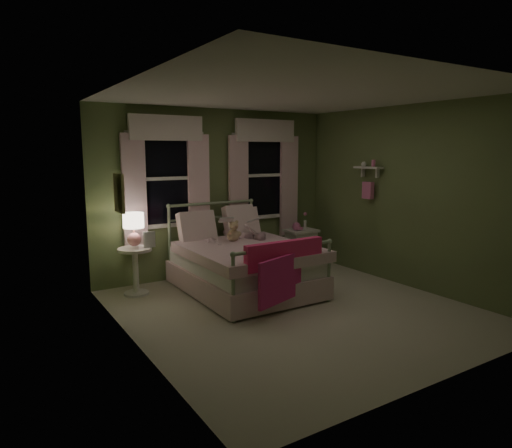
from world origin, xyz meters
TOP-DOWN VIEW (x-y plane):
  - room_shell at (0.00, 0.00)m, footprint 4.20×4.20m
  - bed at (-0.15, 1.01)m, footprint 1.58×2.04m
  - pink_throw at (-0.16, -0.00)m, footprint 1.10×0.40m
  - child_left at (-0.44, 1.45)m, footprint 0.26×0.18m
  - child_right at (0.12, 1.45)m, footprint 0.43×0.37m
  - book_left at (-0.44, 1.20)m, footprint 0.23×0.18m
  - book_right at (0.12, 1.20)m, footprint 0.22×0.18m
  - teddy_bear at (-0.16, 1.29)m, footprint 0.23×0.19m
  - nightstand_left at (-1.49, 1.66)m, footprint 0.46×0.46m
  - table_lamp at (-1.49, 1.66)m, footprint 0.28×0.28m
  - book_nightstand at (-1.39, 1.58)m, footprint 0.18×0.24m
  - nightstand_right at (1.33, 1.63)m, footprint 0.50×0.40m
  - pink_toy at (1.23, 1.63)m, footprint 0.14×0.19m
  - bud_vase at (1.45, 1.68)m, footprint 0.06×0.06m
  - window_left at (-0.85, 2.03)m, footprint 1.34×0.13m
  - window_right at (0.85, 2.03)m, footprint 1.34×0.13m
  - wall_shelf at (1.90, 0.70)m, footprint 0.15×0.50m
  - framed_picture at (-1.95, 0.60)m, footprint 0.03×0.32m

SIDE VIEW (x-z plane):
  - bed at x=-0.15m, z-range -0.22..0.97m
  - nightstand_left at x=-1.49m, z-range 0.09..0.74m
  - nightstand_right at x=1.33m, z-range 0.23..0.87m
  - pink_throw at x=-0.16m, z-range 0.26..0.96m
  - book_nightstand at x=-1.39m, z-range 0.65..0.67m
  - pink_toy at x=1.23m, z-range 0.64..0.78m
  - bud_vase at x=1.45m, z-range 0.65..0.93m
  - teddy_bear at x=-0.16m, z-range 0.64..0.95m
  - child_left at x=-0.44m, z-range 0.57..1.23m
  - book_right at x=0.12m, z-range 0.79..1.05m
  - child_right at x=0.12m, z-range 0.57..1.33m
  - table_lamp at x=-1.49m, z-range 0.73..1.18m
  - book_left at x=-0.44m, z-range 0.83..1.09m
  - room_shell at x=0.00m, z-range -0.80..3.40m
  - framed_picture at x=-1.95m, z-range 1.29..1.71m
  - wall_shelf at x=1.90m, z-range 1.22..1.82m
  - window_left at x=-0.85m, z-range 0.64..2.60m
  - window_right at x=0.85m, z-range 0.64..2.60m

